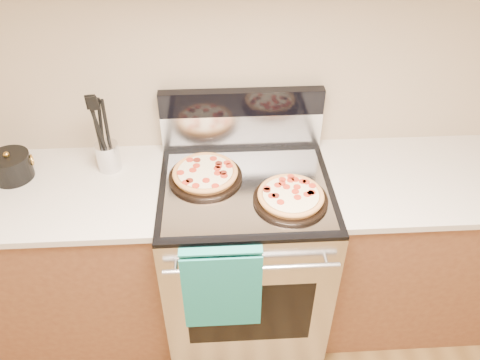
{
  "coord_description": "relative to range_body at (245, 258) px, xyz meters",
  "views": [
    {
      "loc": [
        -0.12,
        0.06,
        2.22
      ],
      "look_at": [
        -0.03,
        1.55,
        1.03
      ],
      "focal_mm": 35.0,
      "sensor_mm": 36.0,
      "label": 1
    }
  ],
  "objects": [
    {
      "name": "range_body",
      "position": [
        0.0,
        0.0,
        0.0
      ],
      "size": [
        0.76,
        0.68,
        0.9
      ],
      "primitive_type": "cube",
      "color": "#B7B7BC",
      "rests_on": "ground"
    },
    {
      "name": "dish_towel",
      "position": [
        -0.12,
        -0.38,
        0.25
      ],
      "size": [
        0.32,
        0.05,
        0.42
      ],
      "primitive_type": null,
      "color": "#1A8374",
      "rests_on": "oven_handle"
    },
    {
      "name": "backsplash_lower",
      "position": [
        0.0,
        0.31,
        0.56
      ],
      "size": [
        0.76,
        0.06,
        0.18
      ],
      "primitive_type": "cube",
      "color": "silver",
      "rests_on": "cooktop"
    },
    {
      "name": "foil_sheet",
      "position": [
        0.0,
        -0.03,
        0.47
      ],
      "size": [
        0.7,
        0.55,
        0.01
      ],
      "primitive_type": "cube",
      "color": "gray",
      "rests_on": "cooktop"
    },
    {
      "name": "pepperoni_pizza_front",
      "position": [
        0.18,
        -0.12,
        0.5
      ],
      "size": [
        0.35,
        0.35,
        0.04
      ],
      "primitive_type": null,
      "rotation": [
        0.0,
        0.0,
        -0.14
      ],
      "color": "#B47137",
      "rests_on": "foil_sheet"
    },
    {
      "name": "cooktop",
      "position": [
        0.0,
        0.0,
        0.46
      ],
      "size": [
        0.76,
        0.68,
        0.02
      ],
      "primitive_type": "cube",
      "color": "black",
      "rests_on": "range_body"
    },
    {
      "name": "saucepan",
      "position": [
        -1.04,
        0.13,
        0.51
      ],
      "size": [
        0.22,
        0.22,
        0.11
      ],
      "primitive_type": "cylinder",
      "rotation": [
        0.0,
        0.0,
        0.31
      ],
      "color": "black",
      "rests_on": "countertop_left"
    },
    {
      "name": "countertop_left",
      "position": [
        -0.88,
        0.03,
        0.45
      ],
      "size": [
        1.02,
        0.64,
        0.03
      ],
      "primitive_type": "cube",
      "color": "beige",
      "rests_on": "cabinet_left"
    },
    {
      "name": "wall_back",
      "position": [
        0.0,
        0.35,
        0.9
      ],
      "size": [
        4.0,
        0.0,
        4.0
      ],
      "primitive_type": "plane",
      "rotation": [
        1.57,
        0.0,
        0.0
      ],
      "color": "tan",
      "rests_on": "ground"
    },
    {
      "name": "countertop_right",
      "position": [
        0.88,
        0.03,
        0.45
      ],
      "size": [
        1.02,
        0.64,
        0.03
      ],
      "primitive_type": "cube",
      "color": "beige",
      "rests_on": "cabinet_right"
    },
    {
      "name": "cabinet_left",
      "position": [
        -0.88,
        0.03,
        -0.01
      ],
      "size": [
        1.0,
        0.62,
        0.88
      ],
      "primitive_type": "cube",
      "color": "brown",
      "rests_on": "ground"
    },
    {
      "name": "pepperoni_pizza_back",
      "position": [
        -0.18,
        0.05,
        0.5
      ],
      "size": [
        0.41,
        0.41,
        0.04
      ],
      "primitive_type": null,
      "rotation": [
        0.0,
        0.0,
        0.34
      ],
      "color": "#B47137",
      "rests_on": "foil_sheet"
    },
    {
      "name": "backsplash_upper",
      "position": [
        0.0,
        0.31,
        0.71
      ],
      "size": [
        0.76,
        0.06,
        0.12
      ],
      "primitive_type": "cube",
      "color": "black",
      "rests_on": "backsplash_lower"
    },
    {
      "name": "utensil_crock",
      "position": [
        -0.62,
        0.17,
        0.53
      ],
      "size": [
        0.13,
        0.13,
        0.13
      ],
      "primitive_type": "cylinder",
      "rotation": [
        0.0,
        0.0,
        -0.34
      ],
      "color": "silver",
      "rests_on": "countertop_left"
    },
    {
      "name": "oven_handle",
      "position": [
        0.0,
        -0.38,
        0.35
      ],
      "size": [
        0.7,
        0.03,
        0.03
      ],
      "primitive_type": "cylinder",
      "rotation": [
        0.0,
        1.57,
        0.0
      ],
      "color": "silver",
      "rests_on": "range_body"
    },
    {
      "name": "oven_window",
      "position": [
        0.0,
        -0.34,
        0.0
      ],
      "size": [
        0.56,
        0.01,
        0.4
      ],
      "primitive_type": "cube",
      "color": "black",
      "rests_on": "range_body"
    },
    {
      "name": "cabinet_right",
      "position": [
        0.88,
        0.03,
        -0.01
      ],
      "size": [
        1.0,
        0.62,
        0.88
      ],
      "primitive_type": "cube",
      "color": "brown",
      "rests_on": "ground"
    }
  ]
}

